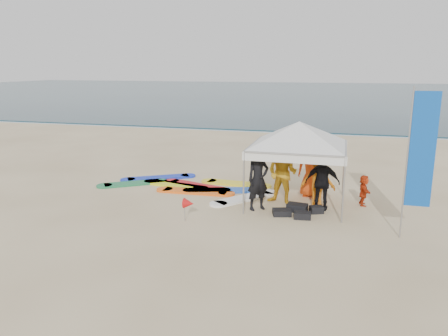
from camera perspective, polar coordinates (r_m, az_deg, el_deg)
ground at (r=10.57m, az=-4.40°, el=-9.44°), size 120.00×120.00×0.00m
ocean at (r=69.37m, az=12.68°, el=9.55°), size 160.00×84.00×0.08m
shoreline_foam at (r=27.87m, az=8.27°, el=4.68°), size 160.00×1.20×0.01m
person_black_a at (r=12.51m, az=4.47°, el=-1.45°), size 0.79×0.76×1.82m
person_yellow at (r=13.09m, az=7.63°, el=-0.61°), size 1.11×0.98×1.93m
person_orange_a at (r=13.13m, az=12.18°, el=-1.54°), size 1.08×0.70×1.58m
person_black_b at (r=12.75m, az=12.74°, el=-1.83°), size 0.99×0.45×1.65m
person_orange_b at (r=13.99m, az=11.42°, el=0.01°), size 0.98×0.69×1.87m
person_seated at (r=13.61m, az=17.77°, el=-2.79°), size 0.37×0.88×0.92m
canopy_tent at (r=12.88m, az=9.83°, el=5.95°), size 3.78×3.78×2.85m
feather_flag at (r=11.02m, az=24.28°, el=1.94°), size 0.61×0.04×3.62m
marker_pennant at (r=11.67m, az=-4.63°, el=-4.65°), size 0.28×0.28×0.64m
gear_pile at (r=12.47m, az=9.54°, el=-5.53°), size 1.43×0.97×0.22m
surfboard_spread at (r=14.96m, az=-3.87°, el=-2.45°), size 5.97×3.42×0.07m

